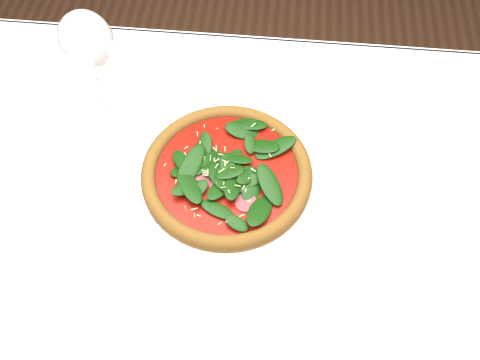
# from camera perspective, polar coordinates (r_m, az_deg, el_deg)

# --- Properties ---
(ground) EXTENTS (6.00, 6.00, 0.00)m
(ground) POSITION_cam_1_polar(r_m,az_deg,el_deg) (1.55, -1.93, -17.08)
(ground) COLOR brown
(ground) RESTS_ON ground
(dining_table) EXTENTS (1.21, 0.81, 0.75)m
(dining_table) POSITION_cam_1_polar(r_m,az_deg,el_deg) (0.94, -3.04, -5.96)
(dining_table) COLOR silver
(dining_table) RESTS_ON ground
(plate) EXTENTS (0.32, 0.32, 0.01)m
(plate) POSITION_cam_1_polar(r_m,az_deg,el_deg) (0.88, -1.40, 0.23)
(plate) COLOR silver
(plate) RESTS_ON dining_table
(pizza) EXTENTS (0.32, 0.32, 0.04)m
(pizza) POSITION_cam_1_polar(r_m,az_deg,el_deg) (0.86, -1.43, 0.91)
(pizza) COLOR #A26B27
(pizza) RESTS_ON plate
(wine_glass) EXTENTS (0.09, 0.09, 0.22)m
(wine_glass) POSITION_cam_1_polar(r_m,az_deg,el_deg) (0.89, -15.98, 13.47)
(wine_glass) COLOR silver
(wine_glass) RESTS_ON dining_table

